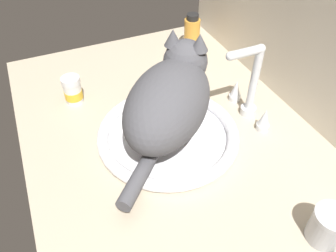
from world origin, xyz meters
TOP-DOWN VIEW (x-y plane):
  - countertop at (0.00, 0.00)cm, footprint 115.27×68.61cm
  - backsplash_wall at (0.00, 35.51)cm, footprint 115.27×2.40cm
  - sink_basin at (-5.67, -0.78)cm, footprint 34.32×34.32cm
  - faucet at (-5.67, 21.41)cm, footprint 16.25×11.09cm
  - cat at (-7.19, 0.68)cm, footprint 35.50×34.73cm
  - metal_jar at (30.02, 15.11)cm, footprint 6.67×6.67cm
  - pill_bottle at (-29.18, -18.46)cm, footprint 4.94×4.94cm
  - amber_bottle at (-42.59, 24.01)cm, footprint 5.18×5.18cm

SIDE VIEW (x-z plane):
  - countertop at x=0.00cm, z-range 0.00..3.00cm
  - sink_basin at x=-5.67cm, z-range 2.84..5.69cm
  - pill_bottle at x=-29.18cm, z-range 2.72..10.50cm
  - metal_jar at x=30.02cm, z-range 3.02..10.25cm
  - amber_bottle at x=-42.59cm, z-range 2.64..14.49cm
  - faucet at x=-5.67cm, z-range 0.74..21.16cm
  - cat at x=-7.19cm, z-range 4.44..24.07cm
  - backsplash_wall at x=0.00cm, z-range 0.00..33.47cm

